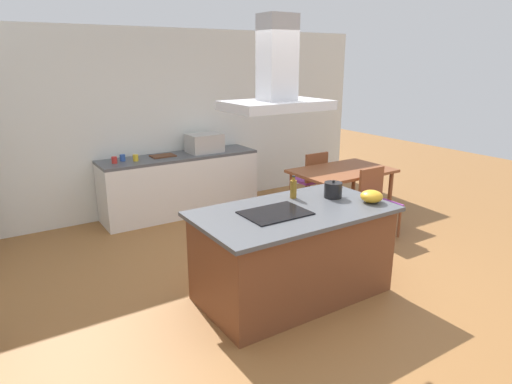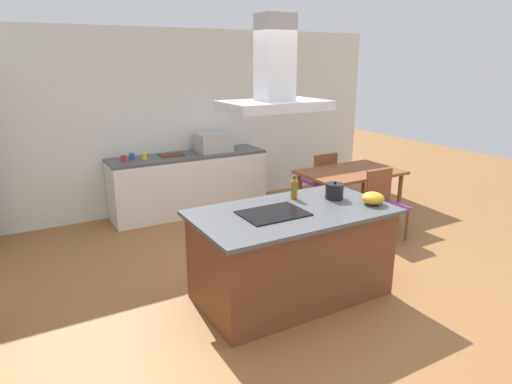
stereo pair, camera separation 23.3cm
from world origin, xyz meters
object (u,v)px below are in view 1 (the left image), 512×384
Objects in this scene: cutting_board at (163,156)px; coffee_mug_yellow at (136,158)px; mixing_bowl at (372,196)px; dining_table at (342,175)px; cooktop at (275,213)px; coffee_mug_blue at (123,158)px; chair_facing_back_wall at (312,176)px; countertop_microwave at (204,143)px; olive_oil_bottle at (293,189)px; range_hood at (277,80)px; chair_facing_island at (376,198)px; tea_kettle at (333,190)px; coffee_mug_red at (114,160)px.

coffee_mug_yellow is at bearing -169.80° from cutting_board.
dining_table is (1.13, 1.60, -0.29)m from mixing_bowl.
cutting_board reaches higher than cooktop.
chair_facing_back_wall is (2.65, -0.93, -0.44)m from coffee_mug_blue.
cooktop is 6.67× the size of coffee_mug_blue.
countertop_microwave reaches higher than dining_table.
cooktop is 2.97m from countertop_microwave.
olive_oil_bottle is 2.60m from countertop_microwave.
countertop_microwave reaches higher than olive_oil_bottle.
olive_oil_bottle is 0.69× the size of cutting_board.
dining_table is 0.68m from chair_facing_back_wall.
countertop_microwave is 2.11m from dining_table.
countertop_microwave is 3.15m from range_hood.
countertop_microwave reaches higher than chair_facing_back_wall.
coffee_mug_blue is at bearing 177.45° from cutting_board.
tea_kettle is at bearing -155.79° from chair_facing_island.
tea_kettle is 2.62× the size of coffee_mug_yellow.
olive_oil_bottle reaches higher than cooktop.
coffee_mug_blue is at bearing 115.46° from mixing_bowl.
mixing_bowl reaches higher than chair_facing_back_wall.
olive_oil_bottle is at bearing 150.37° from tea_kettle.
dining_table is (2.07, -1.57, -0.24)m from cutting_board.
tea_kettle is 1.87m from dining_table.
cutting_board is 0.24× the size of dining_table.
mixing_bowl reaches higher than coffee_mug_red.
coffee_mug_blue is (-1.31, 2.87, -0.03)m from tea_kettle.
mixing_bowl is (0.57, -0.54, -0.04)m from olive_oil_bottle.
cutting_board is 0.38× the size of chair_facing_island.
olive_oil_bottle is 0.17× the size of dining_table.
tea_kettle is 0.26× the size of chair_facing_island.
cooktop is 2.97m from chair_facing_back_wall.
olive_oil_bottle is 2.68m from coffee_mug_yellow.
coffee_mug_blue is 0.58m from cutting_board.
olive_oil_bottle is at bearing -72.59° from coffee_mug_yellow.
range_hood is (-0.00, 0.00, 1.20)m from cooktop.
chair_facing_island is (2.65, -2.26, -0.44)m from coffee_mug_blue.
coffee_mug_blue is 0.10× the size of chair_facing_island.
coffee_mug_blue is (-1.52, 3.20, -0.02)m from mixing_bowl.
dining_table is 0.68m from chair_facing_island.
dining_table is 1.56× the size of range_hood.
tea_kettle is 1.00× the size of olive_oil_bottle.
cutting_board is (0.58, -0.03, -0.04)m from coffee_mug_blue.
coffee_mug_red is 0.06× the size of dining_table.
coffee_mug_red is at bearing 176.32° from coffee_mug_yellow.
cutting_board is 2.30m from chair_facing_back_wall.
range_hood is at bearing -91.19° from cutting_board.
olive_oil_bottle is 0.47× the size of countertop_microwave.
tea_kettle is 1.06× the size of mixing_bowl.
coffee_mug_blue and coffee_mug_yellow have the same top height.
tea_kettle is 0.41m from olive_oil_bottle.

